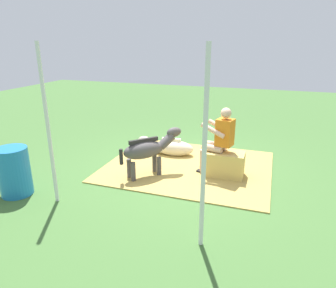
{
  "coord_description": "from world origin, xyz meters",
  "views": [
    {
      "loc": [
        -1.7,
        5.68,
        2.59
      ],
      "look_at": [
        0.24,
        0.02,
        0.55
      ],
      "focal_mm": 32.73,
      "sensor_mm": 36.0,
      "label": 1
    }
  ],
  "objects_px": {
    "hay_bale": "(225,165)",
    "pony_standing": "(148,149)",
    "tent_pole_left": "(204,154)",
    "tent_pole_right": "(48,128)",
    "pony_lying": "(170,147)",
    "water_barrel": "(14,172)",
    "person_seated": "(219,138)"
  },
  "relations": [
    {
      "from": "hay_bale",
      "to": "pony_standing",
      "type": "bearing_deg",
      "value": 17.86
    },
    {
      "from": "tent_pole_left",
      "to": "tent_pole_right",
      "type": "distance_m",
      "value": 2.59
    },
    {
      "from": "hay_bale",
      "to": "pony_lying",
      "type": "bearing_deg",
      "value": -29.13
    },
    {
      "from": "tent_pole_right",
      "to": "water_barrel",
      "type": "bearing_deg",
      "value": 1.58
    },
    {
      "from": "pony_standing",
      "to": "water_barrel",
      "type": "xyz_separation_m",
      "value": [
        1.91,
        1.45,
        -0.13
      ]
    },
    {
      "from": "person_seated",
      "to": "tent_pole_right",
      "type": "height_order",
      "value": "tent_pole_right"
    },
    {
      "from": "person_seated",
      "to": "pony_lying",
      "type": "bearing_deg",
      "value": -31.31
    },
    {
      "from": "pony_standing",
      "to": "hay_bale",
      "type": "bearing_deg",
      "value": -162.14
    },
    {
      "from": "hay_bale",
      "to": "tent_pole_right",
      "type": "relative_size",
      "value": 0.28
    },
    {
      "from": "water_barrel",
      "to": "person_seated",
      "type": "bearing_deg",
      "value": -148.67
    },
    {
      "from": "pony_standing",
      "to": "tent_pole_right",
      "type": "bearing_deg",
      "value": 52.79
    },
    {
      "from": "hay_bale",
      "to": "pony_lying",
      "type": "distance_m",
      "value": 1.61
    },
    {
      "from": "person_seated",
      "to": "pony_standing",
      "type": "height_order",
      "value": "person_seated"
    },
    {
      "from": "person_seated",
      "to": "pony_lying",
      "type": "height_order",
      "value": "person_seated"
    },
    {
      "from": "person_seated",
      "to": "water_barrel",
      "type": "bearing_deg",
      "value": 31.33
    },
    {
      "from": "person_seated",
      "to": "water_barrel",
      "type": "relative_size",
      "value": 1.62
    },
    {
      "from": "pony_lying",
      "to": "water_barrel",
      "type": "distance_m",
      "value": 3.34
    },
    {
      "from": "person_seated",
      "to": "pony_lying",
      "type": "distance_m",
      "value": 1.57
    },
    {
      "from": "water_barrel",
      "to": "pony_standing",
      "type": "bearing_deg",
      "value": -142.77
    },
    {
      "from": "tent_pole_right",
      "to": "person_seated",
      "type": "bearing_deg",
      "value": -140.98
    },
    {
      "from": "pony_standing",
      "to": "pony_lying",
      "type": "height_order",
      "value": "pony_standing"
    },
    {
      "from": "pony_standing",
      "to": "water_barrel",
      "type": "distance_m",
      "value": 2.4
    },
    {
      "from": "hay_bale",
      "to": "water_barrel",
      "type": "bearing_deg",
      "value": 29.71
    },
    {
      "from": "tent_pole_left",
      "to": "tent_pole_right",
      "type": "bearing_deg",
      "value": -7.73
    },
    {
      "from": "tent_pole_left",
      "to": "pony_lying",
      "type": "bearing_deg",
      "value": -64.61
    },
    {
      "from": "pony_standing",
      "to": "tent_pole_right",
      "type": "xyz_separation_m",
      "value": [
        1.08,
        1.43,
        0.73
      ]
    },
    {
      "from": "hay_bale",
      "to": "pony_standing",
      "type": "xyz_separation_m",
      "value": [
        1.45,
        0.47,
        0.31
      ]
    },
    {
      "from": "water_barrel",
      "to": "tent_pole_right",
      "type": "bearing_deg",
      "value": -178.42
    },
    {
      "from": "pony_lying",
      "to": "water_barrel",
      "type": "relative_size",
      "value": 1.58
    },
    {
      "from": "water_barrel",
      "to": "tent_pole_left",
      "type": "relative_size",
      "value": 0.33
    },
    {
      "from": "water_barrel",
      "to": "tent_pole_left",
      "type": "xyz_separation_m",
      "value": [
        -3.39,
        0.33,
        0.86
      ]
    },
    {
      "from": "hay_bale",
      "to": "water_barrel",
      "type": "distance_m",
      "value": 3.87
    }
  ]
}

